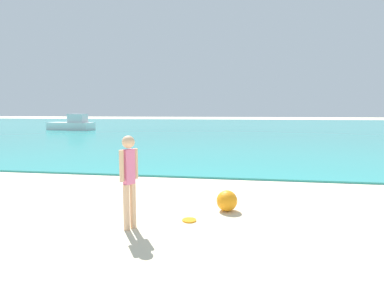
% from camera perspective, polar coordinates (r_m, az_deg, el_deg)
% --- Properties ---
extents(water, '(160.00, 60.00, 0.06)m').
position_cam_1_polar(water, '(38.96, 7.09, 3.26)').
color(water, teal).
rests_on(water, ground).
extents(person_standing, '(0.23, 0.33, 1.60)m').
position_cam_1_polar(person_standing, '(5.29, -11.62, -5.94)').
color(person_standing, '#DDAD84').
rests_on(person_standing, ground).
extents(frisbee, '(0.26, 0.26, 0.03)m').
position_cam_1_polar(frisbee, '(5.80, -0.52, -13.98)').
color(frisbee, orange).
rests_on(frisbee, ground).
extents(boat_far, '(4.93, 2.14, 1.62)m').
position_cam_1_polar(boat_far, '(33.37, -21.38, 3.41)').
color(boat_far, white).
rests_on(boat_far, water).
extents(beach_ball, '(0.42, 0.42, 0.42)m').
position_cam_1_polar(beach_ball, '(6.31, 6.51, -10.44)').
color(beach_ball, orange).
rests_on(beach_ball, ground).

